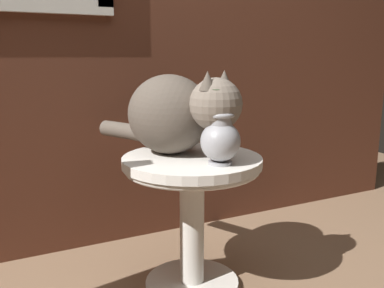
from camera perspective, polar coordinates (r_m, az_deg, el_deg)
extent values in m
cube|color=silver|center=(1.98, -23.21, 17.08)|extent=(0.86, 0.03, 0.07)
cylinder|color=silver|center=(1.82, 0.00, -18.24)|extent=(0.38, 0.38, 0.03)
cylinder|color=silver|center=(1.70, 0.00, -10.78)|extent=(0.10, 0.10, 0.48)
cylinder|color=silver|center=(1.62, 0.00, -2.33)|extent=(0.54, 0.54, 0.03)
torus|color=silver|center=(1.63, 0.00, -3.27)|extent=(0.52, 0.52, 0.02)
ellipsoid|color=brown|center=(1.66, -3.08, 4.02)|extent=(0.42, 0.44, 0.31)
sphere|color=#76695D|center=(1.52, 3.23, 5.36)|extent=(0.19, 0.19, 0.19)
cone|color=brown|center=(1.47, 2.10, 8.52)|extent=(0.06, 0.06, 0.07)
cone|color=brown|center=(1.55, 4.37, 8.68)|extent=(0.06, 0.06, 0.07)
cylinder|color=brown|center=(1.83, -8.48, 1.68)|extent=(0.19, 0.30, 0.07)
cylinder|color=#99999E|center=(1.51, 3.81, -2.53)|extent=(0.09, 0.09, 0.01)
ellipsoid|color=#99999E|center=(1.49, 3.85, 0.35)|extent=(0.14, 0.14, 0.14)
cylinder|color=#99999E|center=(1.48, 3.89, 3.17)|extent=(0.08, 0.08, 0.04)
torus|color=#99999E|center=(1.48, 3.90, 3.96)|extent=(0.10, 0.10, 0.02)
cylinder|color=#2D662D|center=(1.47, 3.57, 5.49)|extent=(0.03, 0.01, 0.08)
cone|color=#2D662D|center=(1.46, 3.24, 7.04)|extent=(0.04, 0.04, 0.02)
cylinder|color=#2D662D|center=(1.48, 3.50, 5.92)|extent=(0.01, 0.04, 0.10)
cone|color=#2D662D|center=(1.49, 3.10, 7.86)|extent=(0.04, 0.04, 0.02)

